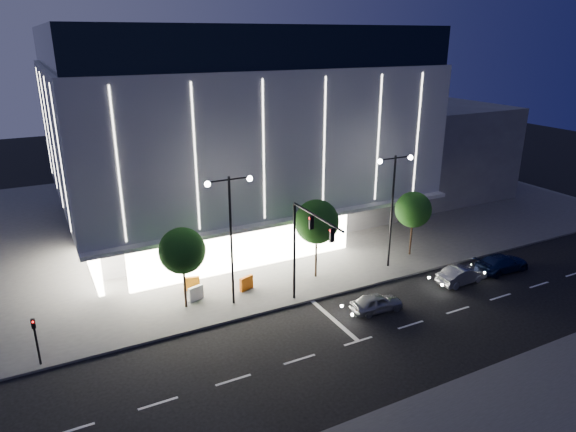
# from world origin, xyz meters

# --- Properties ---
(ground) EXTENTS (160.00, 160.00, 0.00)m
(ground) POSITION_xyz_m (0.00, 0.00, 0.00)
(ground) COLOR black
(ground) RESTS_ON ground
(sidewalk_museum) EXTENTS (70.00, 40.00, 0.15)m
(sidewalk_museum) POSITION_xyz_m (5.00, 24.00, 0.07)
(sidewalk_museum) COLOR #474747
(sidewalk_museum) RESTS_ON ground
(museum) EXTENTS (30.00, 25.80, 18.00)m
(museum) POSITION_xyz_m (2.98, 22.31, 9.27)
(museum) COLOR #4C4C51
(museum) RESTS_ON ground
(annex_building) EXTENTS (16.00, 20.00, 10.00)m
(annex_building) POSITION_xyz_m (26.00, 24.00, 5.00)
(annex_building) COLOR #4C4C51
(annex_building) RESTS_ON ground
(traffic_mast) EXTENTS (0.33, 5.89, 7.07)m
(traffic_mast) POSITION_xyz_m (1.00, 3.34, 5.03)
(traffic_mast) COLOR black
(traffic_mast) RESTS_ON ground
(street_lamp_west) EXTENTS (3.16, 0.36, 9.00)m
(street_lamp_west) POSITION_xyz_m (-3.00, 6.00, 5.96)
(street_lamp_west) COLOR black
(street_lamp_west) RESTS_ON ground
(street_lamp_east) EXTENTS (3.16, 0.36, 9.00)m
(street_lamp_east) POSITION_xyz_m (10.00, 6.00, 5.96)
(street_lamp_east) COLOR black
(street_lamp_east) RESTS_ON ground
(ped_signal_far) EXTENTS (0.22, 0.24, 3.00)m
(ped_signal_far) POSITION_xyz_m (-15.00, 4.50, 1.89)
(ped_signal_far) COLOR black
(ped_signal_far) RESTS_ON ground
(tree_left) EXTENTS (3.02, 3.02, 5.72)m
(tree_left) POSITION_xyz_m (-5.97, 7.02, 4.03)
(tree_left) COLOR black
(tree_left) RESTS_ON ground
(tree_mid) EXTENTS (3.25, 3.25, 6.15)m
(tree_mid) POSITION_xyz_m (4.03, 7.02, 4.33)
(tree_mid) COLOR black
(tree_mid) RESTS_ON ground
(tree_right) EXTENTS (2.91, 2.91, 5.51)m
(tree_right) POSITION_xyz_m (13.03, 7.02, 3.88)
(tree_right) COLOR black
(tree_right) RESTS_ON ground
(car_lead) EXTENTS (3.70, 1.72, 1.23)m
(car_lead) POSITION_xyz_m (5.11, 0.92, 0.61)
(car_lead) COLOR #919498
(car_lead) RESTS_ON ground
(car_second) EXTENTS (4.07, 1.60, 1.32)m
(car_second) POSITION_xyz_m (13.14, 1.39, 0.66)
(car_second) COLOR gray
(car_second) RESTS_ON ground
(car_third) EXTENTS (4.65, 1.96, 1.34)m
(car_third) POSITION_xyz_m (17.38, 1.47, 0.67)
(car_third) COLOR #121E45
(car_third) RESTS_ON ground
(barrier_a) EXTENTS (1.13, 0.51, 1.00)m
(barrier_a) POSITION_xyz_m (-4.91, 9.15, 0.65)
(barrier_a) COLOR orange
(barrier_a) RESTS_ON sidewalk_museum
(barrier_b) EXTENTS (1.13, 0.55, 1.00)m
(barrier_b) POSITION_xyz_m (-5.12, 7.61, 0.65)
(barrier_b) COLOR silver
(barrier_b) RESTS_ON sidewalk_museum
(barrier_c) EXTENTS (1.12, 0.60, 1.00)m
(barrier_c) POSITION_xyz_m (-1.46, 7.42, 0.65)
(barrier_c) COLOR orange
(barrier_c) RESTS_ON sidewalk_museum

